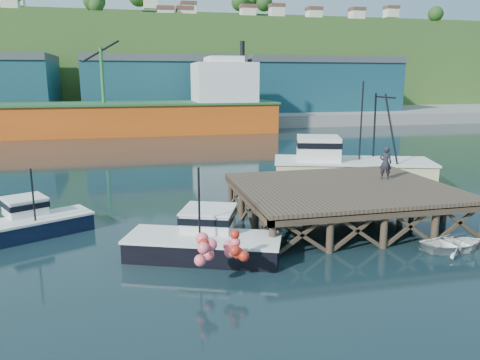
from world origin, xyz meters
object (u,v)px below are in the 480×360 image
object	(u,v)px
dockworker	(385,163)
boat_navy	(31,221)
dinghy	(454,244)
boat_black	(205,239)
trawler	(349,165)

from	to	relation	value
dockworker	boat_navy	bearing A→B (deg)	21.94
dinghy	dockworker	distance (m)	7.40
boat_navy	boat_black	size ratio (longest dim) A/B	0.83
boat_black	dinghy	bearing A→B (deg)	11.13
dinghy	trawler	bearing A→B (deg)	-8.30
trawler	dockworker	size ratio (longest dim) A/B	6.29
boat_navy	dinghy	distance (m)	21.76
boat_navy	dockworker	distance (m)	20.73
dinghy	boat_black	bearing A→B (deg)	76.51
dockworker	boat_black	bearing A→B (deg)	44.42
boat_navy	trawler	size ratio (longest dim) A/B	0.50
boat_black	dockworker	world-z (taller)	boat_black
boat_navy	dockworker	world-z (taller)	dockworker
dinghy	dockworker	bearing A→B (deg)	-3.87
boat_navy	boat_black	bearing A→B (deg)	-57.74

